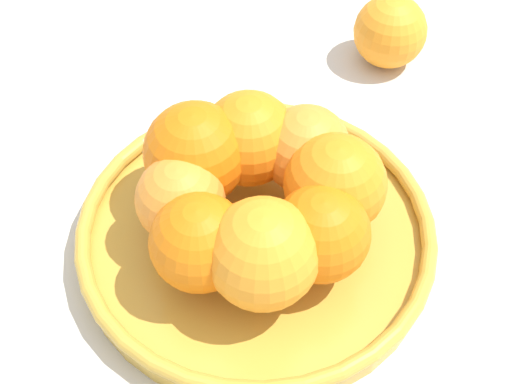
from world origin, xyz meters
The scene contains 4 objects.
ground_plane centered at (0.00, 0.00, 0.00)m, with size 4.00×4.00×0.00m, color beige.
fruit_bowl centered at (0.00, 0.00, 0.01)m, with size 0.27×0.27×0.03m.
orange_pile centered at (0.00, 0.00, 0.07)m, with size 0.18×0.18×0.08m.
stray_orange centered at (-0.23, -0.11, 0.03)m, with size 0.07×0.07×0.07m, color orange.
Camera 1 is at (0.19, 0.26, 0.46)m, focal length 50.00 mm.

